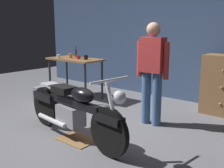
{
  "coord_description": "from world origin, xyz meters",
  "views": [
    {
      "loc": [
        2.94,
        -2.77,
        1.6
      ],
      "look_at": [
        0.03,
        0.7,
        0.65
      ],
      "focal_mm": 43.96,
      "sensor_mm": 36.0,
      "label": 1
    }
  ],
  "objects_px": {
    "mug_white_ceramic": "(59,56)",
    "storage_bin": "(45,95)",
    "mug_red_diner": "(78,57)",
    "mug_black_matte": "(86,57)",
    "person_standing": "(152,69)",
    "mug_orange_travel": "(70,56)",
    "bottle": "(76,53)",
    "motorcycle": "(73,109)"
  },
  "relations": [
    {
      "from": "mug_white_ceramic",
      "to": "mug_black_matte",
      "type": "distance_m",
      "value": 0.7
    },
    {
      "from": "mug_black_matte",
      "to": "mug_orange_travel",
      "type": "distance_m",
      "value": 0.5
    },
    {
      "from": "person_standing",
      "to": "mug_red_diner",
      "type": "height_order",
      "value": "person_standing"
    },
    {
      "from": "storage_bin",
      "to": "mug_orange_travel",
      "type": "distance_m",
      "value": 1.08
    },
    {
      "from": "mug_white_ceramic",
      "to": "person_standing",
      "type": "bearing_deg",
      "value": -4.21
    },
    {
      "from": "storage_bin",
      "to": "mug_black_matte",
      "type": "bearing_deg",
      "value": 54.94
    },
    {
      "from": "mug_orange_travel",
      "to": "bottle",
      "type": "bearing_deg",
      "value": 101.9
    },
    {
      "from": "mug_red_diner",
      "to": "mug_black_matte",
      "type": "distance_m",
      "value": 0.23
    },
    {
      "from": "motorcycle",
      "to": "mug_orange_travel",
      "type": "xyz_separation_m",
      "value": [
        -1.89,
        1.66,
        0.5
      ]
    },
    {
      "from": "mug_orange_travel",
      "to": "bottle",
      "type": "xyz_separation_m",
      "value": [
        -0.04,
        0.21,
        0.05
      ]
    },
    {
      "from": "mug_red_diner",
      "to": "mug_orange_travel",
      "type": "distance_m",
      "value": 0.28
    },
    {
      "from": "person_standing",
      "to": "mug_orange_travel",
      "type": "xyz_separation_m",
      "value": [
        -2.42,
        0.39,
        0.03
      ]
    },
    {
      "from": "storage_bin",
      "to": "person_standing",
      "type": "bearing_deg",
      "value": 8.24
    },
    {
      "from": "mug_orange_travel",
      "to": "bottle",
      "type": "height_order",
      "value": "bottle"
    },
    {
      "from": "mug_red_diner",
      "to": "mug_white_ceramic",
      "type": "xyz_separation_m",
      "value": [
        -0.44,
        -0.19,
        -0.0
      ]
    },
    {
      "from": "mug_black_matte",
      "to": "mug_red_diner",
      "type": "bearing_deg",
      "value": -178.75
    },
    {
      "from": "bottle",
      "to": "storage_bin",
      "type": "bearing_deg",
      "value": -88.15
    },
    {
      "from": "mug_white_ceramic",
      "to": "mug_orange_travel",
      "type": "bearing_deg",
      "value": 50.73
    },
    {
      "from": "motorcycle",
      "to": "person_standing",
      "type": "relative_size",
      "value": 1.31
    },
    {
      "from": "mug_white_ceramic",
      "to": "storage_bin",
      "type": "bearing_deg",
      "value": -74.2
    },
    {
      "from": "motorcycle",
      "to": "storage_bin",
      "type": "xyz_separation_m",
      "value": [
        -1.91,
        0.91,
        -0.28
      ]
    },
    {
      "from": "person_standing",
      "to": "storage_bin",
      "type": "distance_m",
      "value": 2.57
    },
    {
      "from": "mug_white_ceramic",
      "to": "mug_orange_travel",
      "type": "height_order",
      "value": "mug_orange_travel"
    },
    {
      "from": "person_standing",
      "to": "mug_orange_travel",
      "type": "height_order",
      "value": "person_standing"
    },
    {
      "from": "storage_bin",
      "to": "bottle",
      "type": "relative_size",
      "value": 1.83
    },
    {
      "from": "person_standing",
      "to": "mug_white_ceramic",
      "type": "bearing_deg",
      "value": -7.3
    },
    {
      "from": "mug_red_diner",
      "to": "mug_orange_travel",
      "type": "height_order",
      "value": "mug_orange_travel"
    },
    {
      "from": "mug_orange_travel",
      "to": "bottle",
      "type": "distance_m",
      "value": 0.22
    },
    {
      "from": "motorcycle",
      "to": "storage_bin",
      "type": "bearing_deg",
      "value": 161.42
    },
    {
      "from": "motorcycle",
      "to": "storage_bin",
      "type": "height_order",
      "value": "motorcycle"
    },
    {
      "from": "motorcycle",
      "to": "bottle",
      "type": "bearing_deg",
      "value": 142.99
    },
    {
      "from": "motorcycle",
      "to": "mug_black_matte",
      "type": "distance_m",
      "value": 2.21
    },
    {
      "from": "bottle",
      "to": "mug_white_ceramic",
      "type": "bearing_deg",
      "value": -106.45
    },
    {
      "from": "mug_white_ceramic",
      "to": "mug_red_diner",
      "type": "bearing_deg",
      "value": 23.31
    },
    {
      "from": "mug_orange_travel",
      "to": "person_standing",
      "type": "bearing_deg",
      "value": -9.27
    },
    {
      "from": "person_standing",
      "to": "bottle",
      "type": "bearing_deg",
      "value": -16.91
    },
    {
      "from": "mug_white_ceramic",
      "to": "mug_black_matte",
      "type": "bearing_deg",
      "value": 16.28
    },
    {
      "from": "person_standing",
      "to": "bottle",
      "type": "xyz_separation_m",
      "value": [
        -2.46,
        0.61,
        0.07
      ]
    },
    {
      "from": "person_standing",
      "to": "storage_bin",
      "type": "xyz_separation_m",
      "value": [
        -2.43,
        -0.35,
        -0.76
      ]
    },
    {
      "from": "motorcycle",
      "to": "mug_black_matte",
      "type": "bearing_deg",
      "value": 137.04
    },
    {
      "from": "person_standing",
      "to": "mug_red_diner",
      "type": "distance_m",
      "value": 2.17
    },
    {
      "from": "mug_red_diner",
      "to": "mug_black_matte",
      "type": "bearing_deg",
      "value": 1.25
    }
  ]
}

